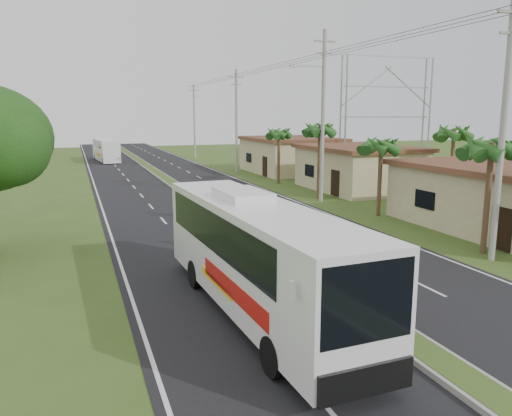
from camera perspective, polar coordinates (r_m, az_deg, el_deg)
name	(u,v)px	position (r m, az deg, el deg)	size (l,w,h in m)	color
ground	(342,300)	(17.45, 9.79, -10.32)	(180.00, 180.00, 0.00)	#37521E
road_asphalt	(201,203)	(35.61, -6.34, 0.52)	(14.00, 160.00, 0.02)	black
median_strip	(201,202)	(35.59, -6.34, 0.67)	(1.20, 160.00, 0.18)	gray
lane_edge_left	(102,210)	(34.68, -17.15, -0.18)	(0.12, 160.00, 0.01)	silver
lane_edge_right	(287,198)	(37.73, 3.59, 1.11)	(0.12, 160.00, 0.01)	silver
shop_mid	(358,168)	(42.61, 11.59, 4.52)	(7.60, 10.60, 3.67)	tan
shop_far	(290,155)	(54.97, 3.93, 6.10)	(8.60, 11.60, 3.82)	tan
palm_verge_a	(492,148)	(24.32, 25.34, 6.17)	(2.40, 2.40, 5.45)	#473321
palm_verge_b	(381,146)	(31.55, 14.12, 6.94)	(2.40, 2.40, 5.05)	#473321
palm_verge_c	(320,130)	(37.24, 7.31, 8.85)	(2.40, 2.40, 5.85)	#473321
palm_verge_d	(279,134)	(45.63, 2.62, 8.50)	(2.40, 2.40, 5.25)	#473321
palm_behind_shop	(454,133)	(38.87, 21.69, 7.99)	(2.40, 2.40, 5.65)	#473321
utility_pole_a	(503,128)	(23.23, 26.40, 8.24)	(1.60, 0.28, 11.00)	gray
utility_pole_b	(323,114)	(36.18, 7.61, 10.59)	(3.20, 0.28, 12.00)	gray
utility_pole_c	(236,120)	(54.72, -2.24, 10.02)	(1.60, 0.28, 11.00)	gray
utility_pole_d	(194,121)	(74.01, -7.06, 9.89)	(1.60, 0.28, 10.50)	gray
billboard_lattice	(386,109)	(53.47, 14.69, 10.91)	(10.18, 1.18, 12.07)	gray
coach_bus_main	(256,250)	(15.47, -0.04, -4.79)	(2.96, 11.80, 3.78)	white
coach_bus_far	(106,149)	(71.15, -16.79, 6.48)	(3.03, 10.29, 2.96)	white
motorcyclist	(226,236)	(22.68, -3.46, -3.27)	(1.66, 1.00, 2.13)	black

